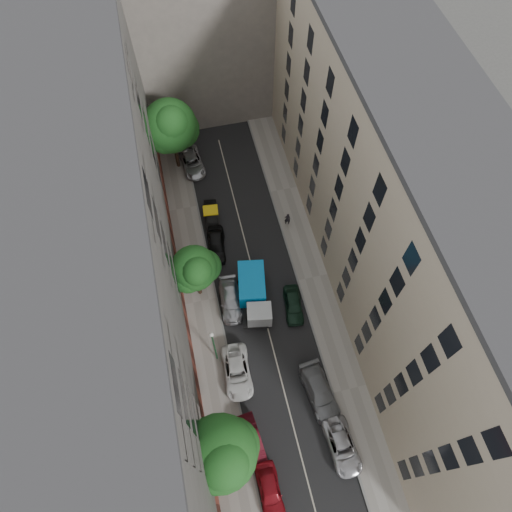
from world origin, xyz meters
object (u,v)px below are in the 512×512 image
object	(u,v)px
car_left_5	(211,216)
car_right_2	(293,305)
car_left_4	(216,245)
pedestrian	(287,219)
car_left_2	(237,372)
lamp_post	(214,344)
car_right_1	(320,392)
tree_near	(222,455)
car_left_3	(230,300)
car_right_0	(342,447)
car_left_1	(252,440)
car_left_0	(270,491)
tree_far	(171,128)
car_left_6	(192,162)
tarp_truck	(254,293)
tree_mid	(196,270)

from	to	relation	value
car_left_5	car_right_2	bearing A→B (deg)	-58.57
car_left_4	pedestrian	distance (m)	7.78
car_left_2	lamp_post	size ratio (longest dim) A/B	0.79
car_left_5	car_right_1	world-z (taller)	car_right_1
tree_near	lamp_post	xyz separation A→B (m)	(0.87, 8.53, -2.28)
car_right_1	pedestrian	xyz separation A→B (m)	(1.90, 17.40, 0.23)
car_left_3	car_right_0	size ratio (longest dim) A/B	1.00
car_left_3	car_left_5	distance (m)	9.81
car_left_1	car_right_1	size ratio (longest dim) A/B	0.80
car_left_0	car_left_4	bearing A→B (deg)	90.06
car_left_3	tree_far	bearing A→B (deg)	101.16
car_right_0	car_right_1	size ratio (longest dim) A/B	0.90
car_left_4	lamp_post	bearing A→B (deg)	-92.33
car_left_3	car_left_6	size ratio (longest dim) A/B	0.95
tarp_truck	car_left_2	size ratio (longest dim) A/B	1.25
car_right_1	tree_far	xyz separation A→B (m)	(-7.82, 27.62, 5.25)
tree_far	car_left_3	bearing A→B (deg)	-82.83
car_left_1	car_left_4	distance (m)	18.53
car_left_3	tree_near	bearing A→B (deg)	-98.97
tarp_truck	tree_mid	size ratio (longest dim) A/B	0.88
car_left_0	tree_near	size ratio (longest dim) A/B	0.46
car_left_0	car_left_6	xyz separation A→B (m)	(-0.54, 33.60, -0.04)
car_right_2	car_left_5	bearing A→B (deg)	123.60
car_left_3	car_left_5	size ratio (longest dim) A/B	1.21
car_right_0	pedestrian	distance (m)	21.92
tree_far	pedestrian	world-z (taller)	tree_far
car_left_6	tree_mid	size ratio (longest dim) A/B	0.69
car_left_1	car_right_2	bearing A→B (deg)	52.62
car_left_4	tree_near	world-z (taller)	tree_near
car_left_0	car_right_0	world-z (taller)	car_left_0
car_left_2	car_left_1	bearing A→B (deg)	-86.86
car_left_4	tree_near	distance (m)	20.69
car_left_3	tree_near	world-z (taller)	tree_near
car_left_3	car_right_0	xyz separation A→B (m)	(6.11, -14.46, -0.03)
tree_far	tarp_truck	bearing A→B (deg)	-76.06
car_left_5	lamp_post	bearing A→B (deg)	-92.96
car_left_2	car_left_4	distance (m)	12.93
pedestrian	tarp_truck	bearing A→B (deg)	73.98
car_left_2	car_left_5	distance (m)	16.53
car_left_2	tree_near	xyz separation A→B (m)	(-2.31, -6.80, 5.62)
car_left_5	car_right_2	xyz separation A→B (m)	(5.61, -11.60, 0.04)
car_right_2	tree_mid	bearing A→B (deg)	165.06
car_left_0	tree_far	size ratio (longest dim) A/B	0.48
car_left_6	car_right_0	world-z (taller)	car_left_6
pedestrian	car_left_6	bearing A→B (deg)	-31.36
car_left_4	car_left_0	bearing A→B (deg)	-82.11
tarp_truck	tree_mid	distance (m)	6.11
car_left_3	tree_far	distance (m)	18.55
car_left_3	tree_mid	distance (m)	5.21
car_left_1	car_left_5	bearing A→B (deg)	81.88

